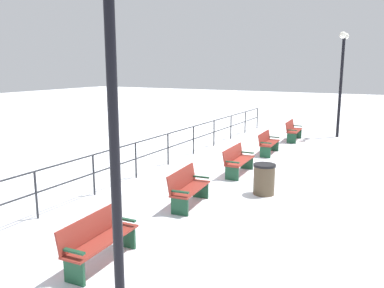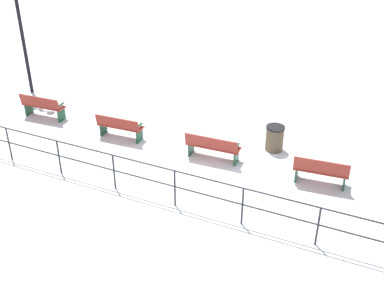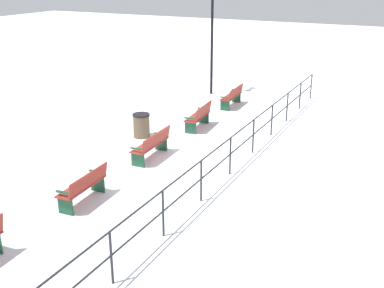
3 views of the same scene
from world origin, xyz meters
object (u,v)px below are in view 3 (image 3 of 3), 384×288
bench_nearest (233,96)px  trash_bin (141,125)px  bench_third (152,144)px  bench_fourth (84,186)px  lamppost_near (212,8)px  bench_second (199,116)px

bench_nearest → trash_bin: bench_nearest is taller
bench_third → bench_fourth: 3.25m
lamppost_near → trash_bin: lamppost_near is taller
bench_nearest → bench_second: 3.25m
bench_second → trash_bin: size_ratio=1.91×
bench_fourth → bench_second: bearing=-93.1°
bench_nearest → bench_second: size_ratio=1.05×
bench_third → lamppost_near: (1.74, -8.05, 3.37)m
bench_fourth → lamppost_near: 11.93m
lamppost_near → trash_bin: size_ratio=6.50×
bench_third → bench_fourth: (-0.05, 3.25, -0.01)m
lamppost_near → trash_bin: 7.37m
bench_nearest → trash_bin: size_ratio=2.01×
bench_second → lamppost_near: 6.11m
bench_nearest → trash_bin: (1.31, 4.97, -0.04)m
bench_nearest → bench_fourth: size_ratio=1.05×
bench_third → lamppost_near: lamppost_near is taller
bench_second → bench_fourth: bench_second is taller
bench_third → trash_bin: bearing=-51.4°
bench_fourth → trash_bin: 4.98m
bench_nearest → bench_fourth: (-0.09, 9.75, -0.00)m
bench_nearest → lamppost_near: bearing=-45.6°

